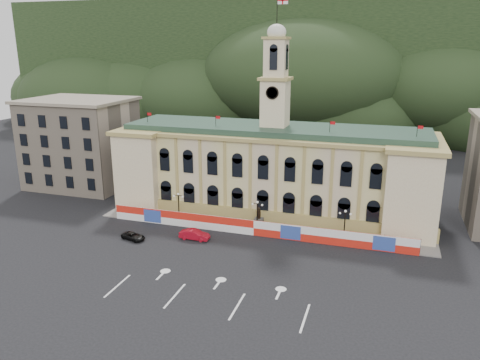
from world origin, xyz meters
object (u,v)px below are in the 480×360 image
(statue, at_px, (259,222))
(red_sedan, at_px, (194,235))
(black_suv, at_px, (133,236))
(lamp_center, at_px, (257,213))

(statue, xyz_separation_m, red_sedan, (-8.42, -7.39, -0.40))
(statue, bearing_deg, red_sedan, -138.71)
(statue, distance_m, black_suv, 20.41)
(black_suv, bearing_deg, lamp_center, -45.78)
(red_sedan, bearing_deg, statue, -48.75)
(statue, relative_size, black_suv, 0.85)
(statue, distance_m, lamp_center, 2.14)
(lamp_center, relative_size, red_sedan, 1.08)
(statue, relative_size, lamp_center, 0.72)
(statue, distance_m, red_sedan, 11.21)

